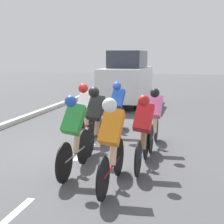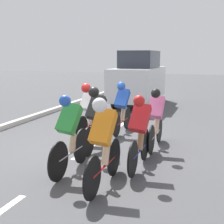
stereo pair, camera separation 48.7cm
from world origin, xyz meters
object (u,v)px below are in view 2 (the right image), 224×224
(cyclist_blue, at_px, (122,106))
(cyclist_orange, at_px, (103,141))
(cyclist_red, at_px, (140,131))
(cyclist_pink, at_px, (156,117))
(cyclist_black, at_px, (96,117))
(cyclist_green, at_px, (70,133))
(cyclist_white, at_px, (89,110))
(support_car, at_px, (139,79))

(cyclist_blue, relative_size, cyclist_orange, 0.96)
(cyclist_red, bearing_deg, cyclist_pink, -91.70)
(cyclist_orange, bearing_deg, cyclist_blue, -77.91)
(cyclist_red, bearing_deg, cyclist_black, -33.94)
(cyclist_pink, height_order, cyclist_orange, cyclist_orange)
(cyclist_green, xyz_separation_m, cyclist_red, (-1.19, -0.59, -0.01))
(cyclist_white, distance_m, cyclist_black, 1.00)
(cyclist_white, height_order, cyclist_orange, cyclist_orange)
(cyclist_green, bearing_deg, support_car, -84.88)
(cyclist_white, xyz_separation_m, cyclist_black, (-0.54, 0.84, 0.02))
(cyclist_white, xyz_separation_m, support_car, (0.17, -6.04, 0.37))
(cyclist_black, xyz_separation_m, cyclist_pink, (-1.26, -0.61, -0.05))
(cyclist_black, xyz_separation_m, cyclist_orange, (-0.86, 1.86, 0.01))
(cyclist_red, distance_m, cyclist_pink, 1.43)
(cyclist_red, relative_size, cyclist_blue, 1.00)
(cyclist_blue, bearing_deg, cyclist_black, 87.26)
(cyclist_red, bearing_deg, cyclist_blue, -66.30)
(cyclist_red, height_order, cyclist_blue, same)
(cyclist_pink, bearing_deg, support_car, -72.55)
(cyclist_black, bearing_deg, support_car, -84.08)
(cyclist_black, distance_m, support_car, 6.93)
(cyclist_blue, bearing_deg, cyclist_pink, 135.59)
(cyclist_pink, bearing_deg, cyclist_red, 88.30)
(cyclist_orange, distance_m, support_car, 8.89)
(cyclist_orange, relative_size, support_car, 0.43)
(cyclist_pink, bearing_deg, cyclist_black, 25.83)
(cyclist_red, xyz_separation_m, cyclist_white, (1.76, -1.66, 0.02))
(cyclist_black, bearing_deg, cyclist_orange, 114.78)
(cyclist_green, bearing_deg, cyclist_black, -88.81)
(cyclist_red, xyz_separation_m, cyclist_blue, (1.13, -2.58, 0.02))
(cyclist_white, height_order, cyclist_blue, cyclist_white)
(cyclist_white, distance_m, cyclist_blue, 1.11)
(cyclist_pink, xyz_separation_m, cyclist_orange, (0.40, 2.47, 0.06))
(cyclist_orange, bearing_deg, cyclist_red, -108.78)
(support_car, bearing_deg, cyclist_white, 91.64)
(cyclist_blue, height_order, cyclist_pink, cyclist_blue)
(cyclist_green, relative_size, cyclist_red, 1.03)
(cyclist_red, height_order, cyclist_white, cyclist_white)
(cyclist_white, relative_size, cyclist_black, 1.01)
(cyclist_black, height_order, cyclist_pink, cyclist_black)
(support_car, bearing_deg, cyclist_green, 95.12)
(cyclist_red, distance_m, support_car, 7.95)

